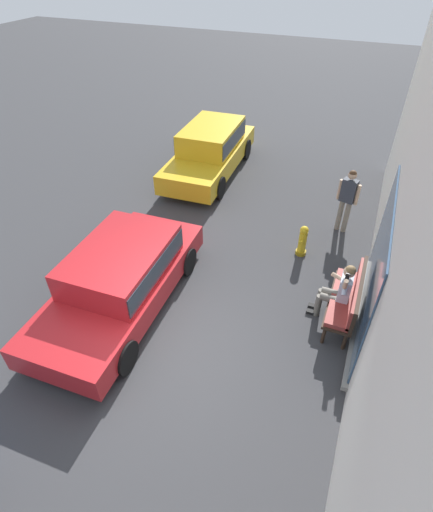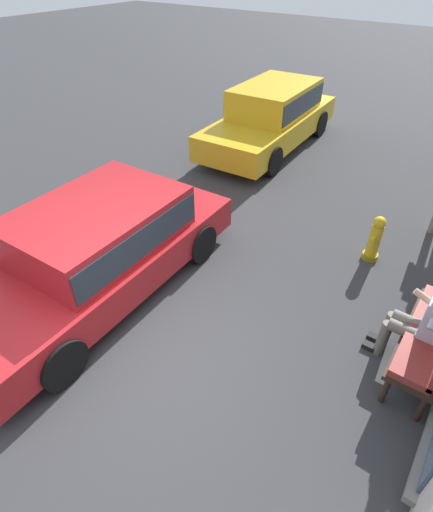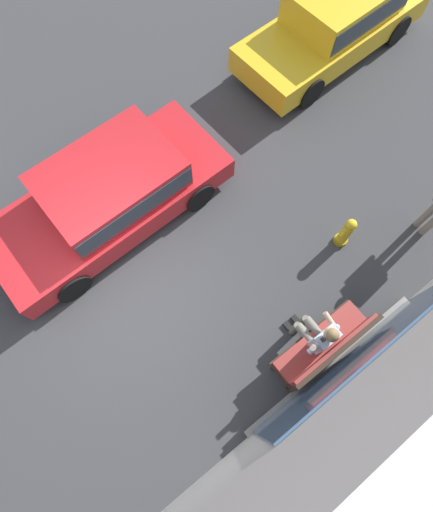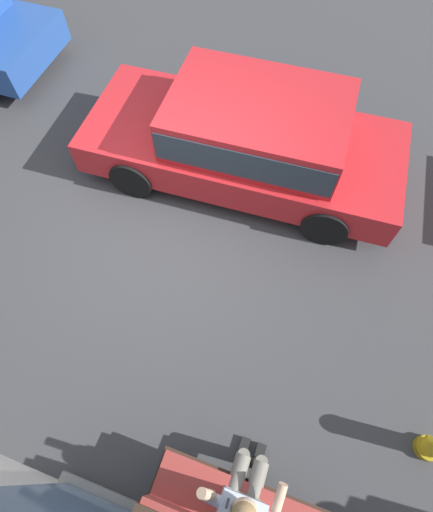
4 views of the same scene
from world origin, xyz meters
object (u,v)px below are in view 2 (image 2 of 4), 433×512
(parked_car_near, at_px, (272,114))
(fire_hydrant, at_px, (375,239))
(parked_car_mid, at_px, (97,245))
(person_on_phone, at_px, (423,319))

(parked_car_near, xyz_separation_m, fire_hydrant, (3.20, 3.75, -0.43))
(parked_car_near, bearing_deg, parked_car_mid, 6.05)
(person_on_phone, height_order, fire_hydrant, person_on_phone)
(person_on_phone, xyz_separation_m, fire_hydrant, (-1.78, -1.07, -0.35))
(parked_car_mid, distance_m, fire_hydrant, 4.34)
(parked_car_mid, bearing_deg, fire_hydrant, 134.38)
(parked_car_near, distance_m, fire_hydrant, 4.95)
(person_on_phone, xyz_separation_m, parked_car_near, (-4.98, -4.82, 0.08))
(parked_car_mid, relative_size, fire_hydrant, 5.69)
(person_on_phone, distance_m, parked_car_near, 6.93)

